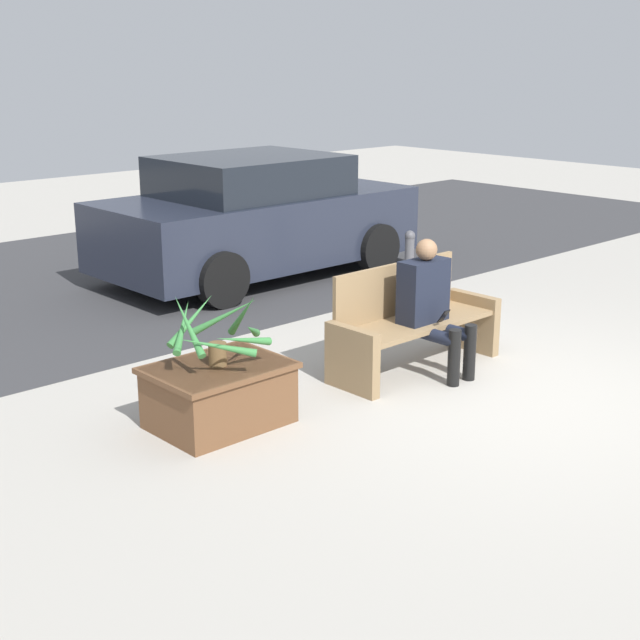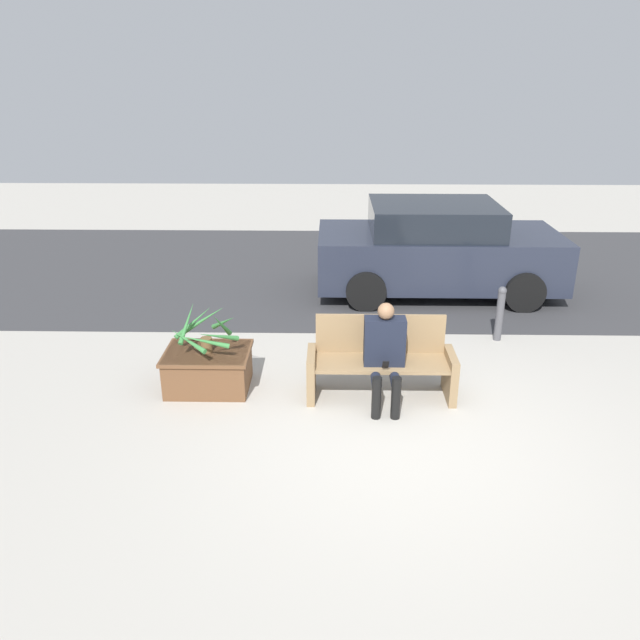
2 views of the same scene
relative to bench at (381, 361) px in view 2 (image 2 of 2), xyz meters
The scene contains 8 objects.
ground_plane 1.05m from the bench, 82.27° to the right, with size 30.00×30.00×0.00m, color #ADA89E.
road_surface 4.76m from the bench, 88.44° to the left, with size 20.00×6.00×0.01m, color #38383A.
bench is the anchor object (origin of this frame).
person_seated 0.29m from the bench, 82.65° to the right, with size 0.45×0.60×1.16m.
planter_box 2.00m from the bench, behind, with size 0.99×0.75×0.47m.
potted_plant 2.02m from the bench, behind, with size 0.78×0.78×0.56m.
parked_car 3.77m from the bench, 72.00° to the left, with size 3.91×1.98×1.49m.
bollard_post 2.34m from the bench, 42.09° to the left, with size 0.12×0.12×0.78m.
Camera 2 is at (-0.69, -5.42, 3.49)m, focal length 35.00 mm.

